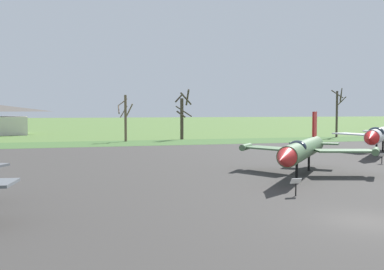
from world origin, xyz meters
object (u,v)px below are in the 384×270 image
jet_fighter_front_left (303,149)px  jet_fighter_rear_center (380,134)px  info_placard_front_left (296,185)px  info_placard_rear_center (382,157)px

jet_fighter_front_left → jet_fighter_rear_center: size_ratio=0.96×
jet_fighter_front_left → info_placard_front_left: bearing=-121.9°
jet_fighter_rear_center → info_placard_rear_center: 9.96m
jet_fighter_front_left → jet_fighter_rear_center: jet_fighter_rear_center is taller
jet_fighter_front_left → jet_fighter_rear_center: (17.31, 12.94, 0.26)m
jet_fighter_front_left → info_placard_front_left: size_ratio=11.75×
jet_fighter_rear_center → jet_fighter_front_left: bearing=-143.2°
jet_fighter_front_left → info_placard_rear_center: jet_fighter_front_left is taller
info_placard_rear_center → jet_fighter_front_left: bearing=-155.9°
jet_fighter_front_left → jet_fighter_rear_center: 21.62m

